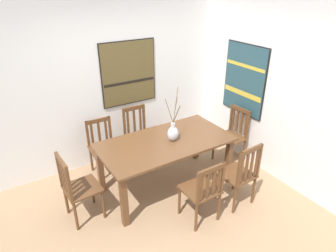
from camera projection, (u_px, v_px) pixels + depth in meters
ground_plane at (176, 218)px, 3.84m from camera, size 6.40×6.40×0.03m
wall_back at (113, 81)px, 4.64m from camera, size 6.40×0.12×2.70m
wall_side at (287, 94)px, 4.12m from camera, size 0.12×6.40×2.70m
dining_table at (166, 147)px, 4.14m from camera, size 1.86×0.97×0.77m
centerpiece_vase at (173, 133)px, 4.06m from camera, size 0.25×0.24×0.72m
chair_0 at (233, 134)px, 4.86m from camera, size 0.45×0.45×0.93m
chair_1 at (203, 190)px, 3.60m from camera, size 0.42×0.42×0.88m
chair_2 at (138, 135)px, 4.85m from camera, size 0.42×0.42×0.95m
chair_3 at (77, 187)px, 3.62m from camera, size 0.44×0.44×0.95m
chair_4 at (103, 146)px, 4.56m from camera, size 0.44×0.44×0.88m
chair_5 at (240, 174)px, 3.87m from camera, size 0.43×0.43×0.95m
painting_on_back_wall at (129, 73)px, 4.67m from camera, size 0.93×0.05×1.03m
painting_on_side_wall at (245, 80)px, 4.66m from camera, size 0.05×0.85×1.13m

